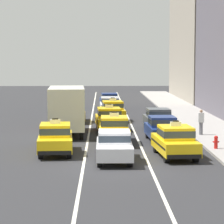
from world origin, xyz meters
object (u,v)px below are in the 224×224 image
object	(u,v)px
taxi_center_second	(114,129)
taxi_center_third	(109,119)
taxi_center_fourth	(113,110)
fire_hydrant	(216,142)
taxi_left_third	(74,111)
sedan_center_nearest	(114,145)
taxi_left_nearest	(55,138)
sedan_center_fifth	(110,105)
sedan_center_sixth	(109,100)
taxi_right_nearest	(175,141)
sedan_right_second	(162,128)
pedestrian_mid_block	(201,122)
sedan_right_third	(158,119)
box_truck_left_second	(67,109)

from	to	relation	value
taxi_center_second	taxi_center_third	xyz separation A→B (m)	(-0.23, 6.13, 0.00)
taxi_center_fourth	fire_hydrant	distance (m)	16.48
taxi_left_third	taxi_center_third	distance (m)	6.26
sedan_center_nearest	taxi_left_nearest	bearing A→B (deg)	142.49
taxi_left_nearest	sedan_center_fifth	world-z (taller)	taxi_left_nearest
taxi_left_nearest	taxi_center_second	bearing A→B (deg)	48.24
taxi_center_second	taxi_center_third	world-z (taller)	same
taxi_center_second	sedan_center_sixth	xyz separation A→B (m)	(0.02, 24.55, -0.03)
taxi_left_nearest	taxi_right_nearest	xyz separation A→B (m)	(6.37, -1.20, 0.00)
sedan_center_fifth	sedan_right_second	world-z (taller)	same
pedestrian_mid_block	sedan_right_third	bearing A→B (deg)	125.20
taxi_center_third	pedestrian_mid_block	xyz separation A→B (m)	(6.04, -3.33, 0.12)
sedan_center_sixth	pedestrian_mid_block	bearing A→B (deg)	-75.11
sedan_center_nearest	taxi_right_nearest	bearing A→B (deg)	20.62
taxi_right_nearest	fire_hydrant	distance (m)	3.20
taxi_left_nearest	sedan_center_sixth	xyz separation A→B (m)	(3.30, 28.22, -0.03)
taxi_center_second	sedan_right_second	distance (m)	3.14
taxi_left_third	taxi_center_fourth	world-z (taller)	same
sedan_right_third	fire_hydrant	distance (m)	9.56
box_truck_left_second	taxi_left_third	world-z (taller)	box_truck_left_second
taxi_center_second	fire_hydrant	xyz separation A→B (m)	(5.64, -2.95, -0.33)
taxi_left_nearest	fire_hydrant	bearing A→B (deg)	4.58
sedan_right_third	sedan_right_second	bearing A→B (deg)	-93.25
taxi_center_second	taxi_center_third	size ratio (longest dim) A/B	0.98
pedestrian_mid_block	taxi_left_nearest	bearing A→B (deg)	-144.56
sedan_center_fifth	sedan_right_third	xyz separation A→B (m)	(3.34, -12.39, 0.00)
box_truck_left_second	taxi_right_nearest	xyz separation A→B (m)	(6.22, -8.88, -0.90)
fire_hydrant	box_truck_left_second	bearing A→B (deg)	141.54
taxi_left_third	pedestrian_mid_block	xyz separation A→B (m)	(8.87, -8.92, 0.12)
fire_hydrant	sedan_right_second	bearing A→B (deg)	124.46
box_truck_left_second	sedan_right_second	distance (m)	6.96
sedan_center_sixth	taxi_right_nearest	bearing A→B (deg)	-84.05
taxi_left_nearest	taxi_left_third	bearing A→B (deg)	89.19
sedan_right_second	pedestrian_mid_block	world-z (taller)	pedestrian_mid_block
sedan_right_second	sedan_right_third	size ratio (longest dim) A/B	1.00
box_truck_left_second	sedan_center_fifth	world-z (taller)	box_truck_left_second
sedan_right_third	taxi_center_fourth	bearing A→B (deg)	116.88
sedan_center_fifth	sedan_right_third	distance (m)	12.83
box_truck_left_second	taxi_center_second	distance (m)	5.16
sedan_center_nearest	fire_hydrant	xyz separation A→B (m)	(5.77, 3.13, -0.30)
taxi_right_nearest	fire_hydrant	xyz separation A→B (m)	(2.54, 1.92, -0.33)
taxi_center_fourth	pedestrian_mid_block	size ratio (longest dim) A/B	2.80
taxi_left_third	taxi_right_nearest	bearing A→B (deg)	-69.66
taxi_left_third	taxi_center_third	xyz separation A→B (m)	(2.82, -5.59, 0.00)
taxi_center_third	sedan_right_third	xyz separation A→B (m)	(3.56, 0.19, -0.03)
taxi_left_third	sedan_right_second	world-z (taller)	taxi_left_third
pedestrian_mid_block	box_truck_left_second	bearing A→B (deg)	172.29
taxi_center_third	sedan_right_second	distance (m)	6.19
sedan_right_second	taxi_left_third	bearing A→B (deg)	119.22
box_truck_left_second	sedan_center_sixth	world-z (taller)	box_truck_left_second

